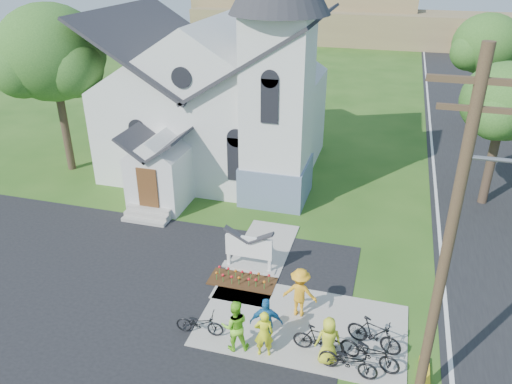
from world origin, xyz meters
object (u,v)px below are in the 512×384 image
(cyclist_1, at_px, (235,326))
(bike_1, at_px, (319,339))
(bike_3, at_px, (374,334))
(utility_pole, at_px, (452,237))
(bike_2, at_px, (348,360))
(bike_0, at_px, (200,323))
(cyclist_2, at_px, (266,323))
(church_sign, at_px, (249,248))
(cyclist_3, at_px, (300,292))
(cyclist_4, at_px, (328,340))
(bike_4, at_px, (370,352))
(cyclist_0, at_px, (264,333))

(cyclist_1, bearing_deg, bike_1, 171.41)
(bike_3, bearing_deg, utility_pole, -118.95)
(cyclist_1, relative_size, bike_2, 1.00)
(bike_0, xyz_separation_m, cyclist_2, (2.25, 0.11, 0.48))
(church_sign, relative_size, cyclist_3, 1.19)
(church_sign, relative_size, bike_1, 1.33)
(church_sign, distance_m, bike_0, 4.11)
(bike_3, relative_size, cyclist_4, 1.10)
(cyclist_3, bearing_deg, bike_0, 32.70)
(cyclist_3, xyz_separation_m, bike_3, (2.62, -0.95, -0.38))
(utility_pole, relative_size, cyclist_2, 5.53)
(cyclist_1, bearing_deg, bike_4, 165.39)
(church_sign, xyz_separation_m, bike_0, (-0.50, -4.04, -0.55))
(utility_pole, bearing_deg, church_sign, 144.40)
(utility_pole, height_order, bike_3, utility_pole)
(cyclist_2, relative_size, bike_2, 1.00)
(bike_1, xyz_separation_m, bike_4, (1.60, -0.11, 0.01))
(cyclist_1, relative_size, bike_4, 0.94)
(bike_2, relative_size, cyclist_4, 1.10)
(cyclist_3, height_order, cyclist_4, cyclist_3)
(bike_3, bearing_deg, bike_4, -166.92)
(utility_pole, bearing_deg, cyclist_3, 148.09)
(cyclist_2, height_order, bike_4, cyclist_2)
(church_sign, xyz_separation_m, cyclist_4, (3.76, -4.10, -0.15))
(church_sign, bearing_deg, cyclist_2, -65.95)
(cyclist_2, bearing_deg, utility_pole, 158.79)
(church_sign, distance_m, cyclist_4, 5.57)
(cyclist_3, distance_m, bike_4, 3.11)
(cyclist_2, relative_size, cyclist_3, 0.97)
(cyclist_2, bearing_deg, cyclist_1, 12.10)
(bike_0, distance_m, cyclist_2, 2.31)
(cyclist_3, xyz_separation_m, cyclist_4, (1.28, -1.94, -0.10))
(bike_2, xyz_separation_m, bike_3, (0.66, 1.28, 0.07))
(cyclist_2, bearing_deg, bike_2, 157.96)
(bike_2, bearing_deg, cyclist_2, 88.64)
(bike_2, bearing_deg, cyclist_4, 74.68)
(church_sign, bearing_deg, cyclist_0, -67.66)
(utility_pole, xyz_separation_m, bike_1, (-3.13, 0.92, -4.86))
(bike_0, bearing_deg, cyclist_1, -107.18)
(utility_pole, bearing_deg, bike_4, 152.25)
(bike_3, height_order, bike_4, bike_3)
(church_sign, relative_size, cyclist_4, 1.33)
(utility_pole, bearing_deg, cyclist_0, 175.91)
(bike_1, distance_m, bike_2, 1.18)
(cyclist_4, bearing_deg, utility_pole, 146.50)
(church_sign, relative_size, cyclist_2, 1.22)
(bike_0, distance_m, bike_4, 5.53)
(utility_pole, relative_size, bike_1, 6.04)
(cyclist_4, bearing_deg, church_sign, -68.86)
(utility_pole, distance_m, cyclist_0, 6.58)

